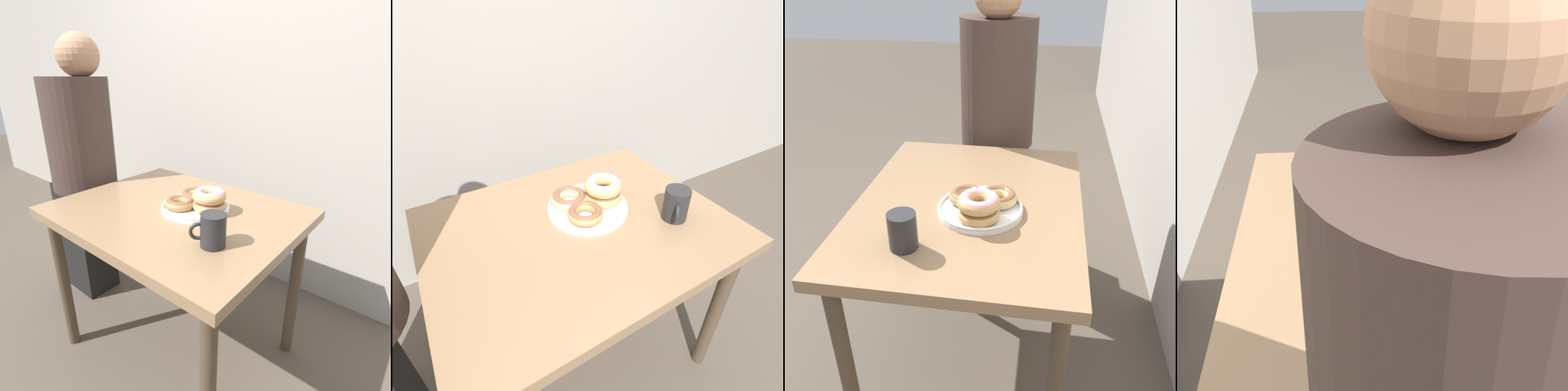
# 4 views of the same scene
# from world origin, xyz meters

# --- Properties ---
(wall_back) EXTENTS (8.00, 0.05, 2.60)m
(wall_back) POSITION_xyz_m (0.00, 1.12, 1.30)
(wall_back) COLOR #9E998E
(wall_back) RESTS_ON ground_plane
(dining_table) EXTENTS (0.95, 0.75, 0.72)m
(dining_table) POSITION_xyz_m (0.00, 0.31, 0.63)
(dining_table) COLOR #846647
(dining_table) RESTS_ON ground_plane
(donut_plate) EXTENTS (0.29, 0.27, 0.10)m
(donut_plate) POSITION_xyz_m (0.08, 0.36, 0.76)
(donut_plate) COLOR white
(donut_plate) RESTS_ON dining_table
(coffee_mug) EXTENTS (0.10, 0.10, 0.11)m
(coffee_mug) POSITION_xyz_m (0.29, 0.17, 0.78)
(coffee_mug) COLOR #232326
(coffee_mug) RESTS_ON dining_table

